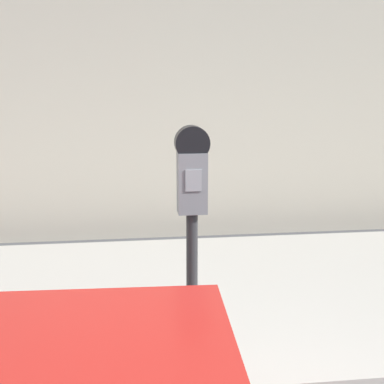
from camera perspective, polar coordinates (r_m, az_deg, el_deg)
sidewalk at (r=4.42m, az=-6.90°, el=-11.46°), size 24.00×2.80×0.12m
parking_meter at (r=3.17m, az=0.00°, el=-1.05°), size 0.20×0.14×1.44m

